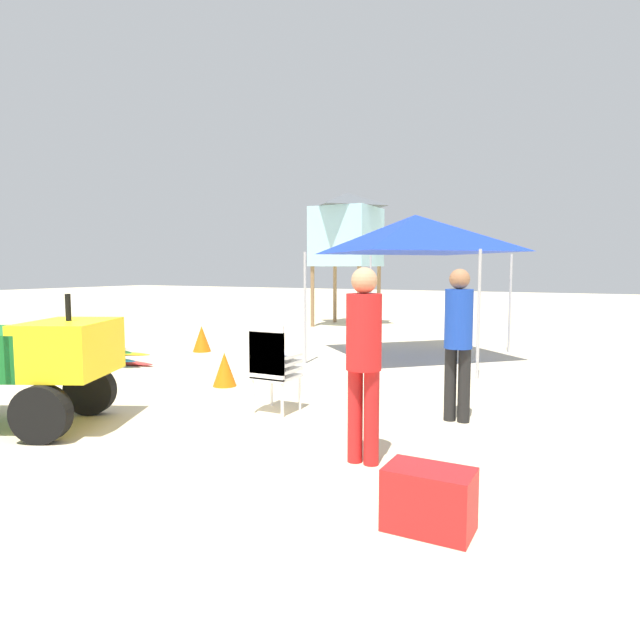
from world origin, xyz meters
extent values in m
plane|color=beige|center=(0.00, 0.00, 0.00)|extent=(80.00, 80.00, 0.00)
cube|color=yellow|center=(-0.27, 0.29, 0.90)|extent=(1.20, 1.34, 0.60)
cylinder|color=black|center=(-0.27, 0.29, 1.35)|extent=(0.08, 0.08, 0.30)
cylinder|color=black|center=(-0.55, 0.76, 0.30)|extent=(0.62, 0.42, 0.60)
cylinder|color=black|center=(-0.07, -0.23, 0.30)|extent=(0.62, 0.42, 0.60)
cube|color=white|center=(1.39, 1.93, 0.44)|extent=(0.48, 0.48, 0.04)
cube|color=white|center=(1.39, 1.71, 0.64)|extent=(0.48, 0.04, 0.40)
cube|color=white|center=(1.39, 1.93, 0.53)|extent=(0.48, 0.48, 0.04)
cube|color=white|center=(1.39, 1.71, 0.73)|extent=(0.48, 0.04, 0.40)
cube|color=white|center=(1.39, 1.93, 0.62)|extent=(0.48, 0.48, 0.04)
cube|color=white|center=(1.39, 1.71, 0.82)|extent=(0.48, 0.04, 0.40)
cube|color=white|center=(1.39, 1.93, 0.71)|extent=(0.48, 0.48, 0.04)
cube|color=white|center=(1.39, 1.71, 0.91)|extent=(0.48, 0.04, 0.40)
cylinder|color=white|center=(1.60, 2.14, 0.21)|extent=(0.04, 0.04, 0.42)
cylinder|color=white|center=(1.18, 2.14, 0.21)|extent=(0.04, 0.04, 0.42)
cylinder|color=white|center=(1.60, 1.72, 0.21)|extent=(0.04, 0.04, 0.42)
cylinder|color=white|center=(1.18, 1.72, 0.21)|extent=(0.04, 0.04, 0.42)
ellipsoid|color=red|center=(-3.41, 3.42, 0.04)|extent=(2.32, 0.45, 0.08)
ellipsoid|color=#268CCC|center=(-3.65, 3.25, 0.12)|extent=(2.42, 0.33, 0.08)
ellipsoid|color=yellow|center=(-3.40, 3.35, 0.20)|extent=(2.06, 0.71, 0.08)
ellipsoid|color=green|center=(-3.50, 3.34, 0.28)|extent=(2.15, 0.58, 0.08)
ellipsoid|color=white|center=(-3.63, 3.26, 0.36)|extent=(2.57, 0.43, 0.08)
ellipsoid|color=white|center=(-3.49, 3.23, 0.44)|extent=(2.12, 0.60, 0.08)
cylinder|color=black|center=(3.40, 2.54, 0.43)|extent=(0.14, 0.14, 0.86)
cylinder|color=black|center=(3.56, 2.54, 0.43)|extent=(0.14, 0.14, 0.86)
cylinder|color=#193FB2|center=(3.48, 2.54, 1.20)|extent=(0.32, 0.32, 0.68)
sphere|color=#9E6B47|center=(3.48, 2.54, 1.66)|extent=(0.23, 0.23, 0.23)
cylinder|color=red|center=(2.97, 0.76, 0.43)|extent=(0.14, 0.14, 0.87)
cylinder|color=red|center=(3.13, 0.76, 0.43)|extent=(0.14, 0.14, 0.87)
cylinder|color=red|center=(3.05, 0.76, 1.21)|extent=(0.32, 0.32, 0.69)
sphere|color=tan|center=(3.05, 0.76, 1.67)|extent=(0.23, 0.23, 0.23)
cylinder|color=#B2B2B7|center=(-0.01, 5.13, 1.04)|extent=(0.05, 0.05, 2.09)
cylinder|color=#B2B2B7|center=(3.17, 5.13, 1.04)|extent=(0.05, 0.05, 2.09)
cylinder|color=#B2B2B7|center=(-0.01, 8.31, 1.04)|extent=(0.05, 0.05, 2.09)
cylinder|color=#B2B2B7|center=(3.17, 8.31, 1.04)|extent=(0.05, 0.05, 2.09)
pyramid|color=#1938BF|center=(1.58, 6.72, 2.46)|extent=(3.18, 3.18, 0.74)
cylinder|color=olive|center=(-3.01, 10.95, 0.93)|extent=(0.12, 0.12, 1.86)
cylinder|color=olive|center=(-1.45, 10.95, 0.93)|extent=(0.12, 0.12, 1.86)
cylinder|color=olive|center=(-3.01, 12.51, 0.93)|extent=(0.12, 0.12, 1.86)
cylinder|color=olive|center=(-1.45, 12.51, 0.93)|extent=(0.12, 0.12, 1.86)
cube|color=#A2DAE8|center=(-2.23, 11.73, 2.76)|extent=(1.80, 1.80, 1.80)
pyramid|color=#4C5156|center=(-2.23, 11.73, 3.88)|extent=(1.98, 1.98, 0.45)
cone|color=orange|center=(-2.69, 5.37, 0.28)|extent=(0.39, 0.39, 0.56)
cone|color=orange|center=(-0.11, 2.82, 0.26)|extent=(0.36, 0.36, 0.51)
cube|color=red|center=(3.96, -0.21, 0.21)|extent=(0.59, 0.36, 0.43)
camera|label=1|loc=(4.96, -3.70, 1.77)|focal=30.55mm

